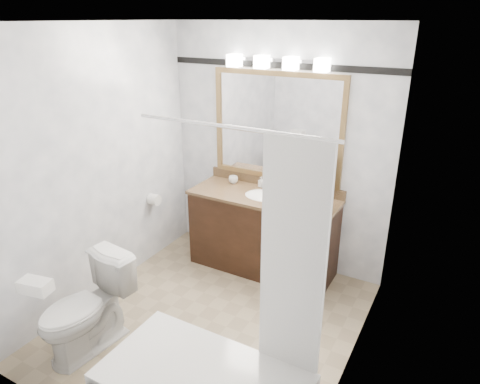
# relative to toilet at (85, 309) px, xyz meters

# --- Properties ---
(room) EXTENTS (2.42, 2.62, 2.52)m
(room) POSITION_rel_toilet_xyz_m (0.69, 0.76, 0.86)
(room) COLOR #9A8868
(room) RESTS_ON ground
(vanity) EXTENTS (1.53, 0.58, 0.97)m
(vanity) POSITION_rel_toilet_xyz_m (0.69, 1.77, 0.05)
(vanity) COLOR black
(vanity) RESTS_ON ground
(mirror) EXTENTS (1.40, 0.04, 1.10)m
(mirror) POSITION_rel_toilet_xyz_m (0.69, 2.04, 1.11)
(mirror) COLOR olive
(mirror) RESTS_ON room
(vanity_light_bar) EXTENTS (1.02, 0.14, 0.12)m
(vanity_light_bar) POSITION_rel_toilet_xyz_m (0.69, 1.98, 1.74)
(vanity_light_bar) COLOR silver
(vanity_light_bar) RESTS_ON room
(accent_stripe) EXTENTS (2.40, 0.01, 0.06)m
(accent_stripe) POSITION_rel_toilet_xyz_m (0.69, 2.05, 1.71)
(accent_stripe) COLOR black
(accent_stripe) RESTS_ON room
(tp_roll) EXTENTS (0.11, 0.12, 0.12)m
(tp_roll) POSITION_rel_toilet_xyz_m (-0.45, 1.42, 0.31)
(tp_roll) COLOR white
(tp_roll) RESTS_ON room
(toilet) EXTENTS (0.52, 0.81, 0.78)m
(toilet) POSITION_rel_toilet_xyz_m (0.00, 0.00, 0.00)
(toilet) COLOR white
(toilet) RESTS_ON ground
(tissue_box) EXTENTS (0.24, 0.16, 0.09)m
(tissue_box) POSITION_rel_toilet_xyz_m (0.00, -0.36, 0.43)
(tissue_box) COLOR white
(tissue_box) RESTS_ON toilet
(coffee_maker) EXTENTS (0.20, 0.25, 0.38)m
(coffee_maker) POSITION_rel_toilet_xyz_m (1.26, 1.76, 0.66)
(coffee_maker) COLOR black
(coffee_maker) RESTS_ON vanity
(cup_left) EXTENTS (0.10, 0.10, 0.08)m
(cup_left) POSITION_rel_toilet_xyz_m (0.25, 1.93, 0.50)
(cup_left) COLOR white
(cup_left) RESTS_ON vanity
(soap_bottle_a) EXTENTS (0.06, 0.06, 0.11)m
(soap_bottle_a) POSITION_rel_toilet_xyz_m (0.56, 1.98, 0.52)
(soap_bottle_a) COLOR white
(soap_bottle_a) RESTS_ON vanity
(soap_bottle_b) EXTENTS (0.07, 0.07, 0.09)m
(soap_bottle_b) POSITION_rel_toilet_xyz_m (0.90, 1.94, 0.50)
(soap_bottle_b) COLOR white
(soap_bottle_b) RESTS_ON vanity
(soap_bar) EXTENTS (0.09, 0.07, 0.02)m
(soap_bar) POSITION_rel_toilet_xyz_m (0.83, 1.89, 0.47)
(soap_bar) COLOR beige
(soap_bar) RESTS_ON vanity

